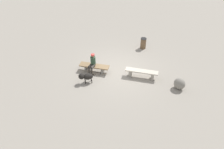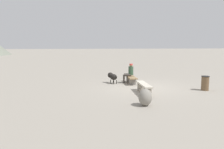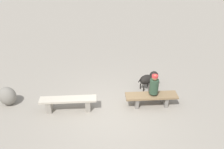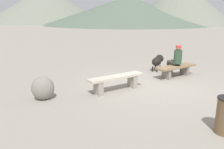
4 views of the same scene
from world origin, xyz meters
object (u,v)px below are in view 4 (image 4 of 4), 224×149
object	(u,v)px
dog	(158,61)
bench_right	(176,69)
bench_left	(116,81)
seated_person	(176,59)
boulder	(43,88)

from	to	relation	value
dog	bench_right	bearing A→B (deg)	-123.16
bench_left	dog	distance (m)	3.12
seated_person	boulder	world-z (taller)	seated_person
bench_right	dog	xyz separation A→B (m)	(0.17, 1.10, 0.10)
bench_left	bench_right	distance (m)	2.75
bench_left	seated_person	size ratio (longest dim) A/B	1.55
dog	boulder	xyz separation A→B (m)	(-4.98, -0.55, -0.09)
bench_right	boulder	bearing A→B (deg)	175.30
bench_right	dog	world-z (taller)	dog
seated_person	bench_right	bearing A→B (deg)	-115.24
bench_left	bench_right	xyz separation A→B (m)	(2.75, 0.01, -0.00)
bench_right	seated_person	bearing A→B (deg)	56.74
bench_right	boulder	xyz separation A→B (m)	(-4.81, 0.55, 0.01)
dog	boulder	distance (m)	5.01
bench_right	boulder	distance (m)	4.84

